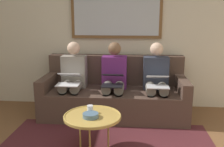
{
  "coord_description": "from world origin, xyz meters",
  "views": [
    {
      "loc": [
        -0.3,
        1.71,
        1.53
      ],
      "look_at": [
        0.0,
        -1.7,
        0.75
      ],
      "focal_mm": 40.64,
      "sensor_mm": 36.0,
      "label": 1
    }
  ],
  "objects_px": {
    "couch": "(114,95)",
    "person_left": "(156,78)",
    "bowl": "(91,115)",
    "laptop_black": "(113,80)",
    "framed_mirror": "(116,15)",
    "cup": "(90,109)",
    "person_middle": "(114,77)",
    "laptop_white": "(69,79)",
    "laptop_silver": "(158,81)",
    "person_right": "(73,77)",
    "coffee_table": "(92,117)"
  },
  "relations": [
    {
      "from": "coffee_table",
      "to": "bowl",
      "type": "height_order",
      "value": "bowl"
    },
    {
      "from": "cup",
      "to": "laptop_silver",
      "type": "height_order",
      "value": "laptop_silver"
    },
    {
      "from": "person_left",
      "to": "person_middle",
      "type": "relative_size",
      "value": 1.0
    },
    {
      "from": "bowl",
      "to": "person_middle",
      "type": "bearing_deg",
      "value": -97.53
    },
    {
      "from": "person_middle",
      "to": "person_right",
      "type": "height_order",
      "value": "same"
    },
    {
      "from": "couch",
      "to": "person_middle",
      "type": "distance_m",
      "value": 0.31
    },
    {
      "from": "cup",
      "to": "bowl",
      "type": "relative_size",
      "value": 0.52
    },
    {
      "from": "couch",
      "to": "person_left",
      "type": "xyz_separation_m",
      "value": [
        -0.64,
        0.07,
        0.3
      ]
    },
    {
      "from": "person_left",
      "to": "coffee_table",
      "type": "bearing_deg",
      "value": 55.5
    },
    {
      "from": "coffee_table",
      "to": "cup",
      "type": "xyz_separation_m",
      "value": [
        0.04,
        -0.07,
        0.06
      ]
    },
    {
      "from": "framed_mirror",
      "to": "person_left",
      "type": "height_order",
      "value": "framed_mirror"
    },
    {
      "from": "couch",
      "to": "laptop_black",
      "type": "relative_size",
      "value": 5.76
    },
    {
      "from": "laptop_black",
      "to": "person_right",
      "type": "distance_m",
      "value": 0.68
    },
    {
      "from": "person_left",
      "to": "laptop_silver",
      "type": "height_order",
      "value": "person_left"
    },
    {
      "from": "coffee_table",
      "to": "person_middle",
      "type": "distance_m",
      "value": 1.17
    },
    {
      "from": "coffee_table",
      "to": "laptop_silver",
      "type": "height_order",
      "value": "laptop_silver"
    },
    {
      "from": "bowl",
      "to": "person_left",
      "type": "distance_m",
      "value": 1.45
    },
    {
      "from": "coffee_table",
      "to": "laptop_silver",
      "type": "relative_size",
      "value": 1.82
    },
    {
      "from": "coffee_table",
      "to": "person_left",
      "type": "bearing_deg",
      "value": -124.5
    },
    {
      "from": "couch",
      "to": "cup",
      "type": "bearing_deg",
      "value": 80.68
    },
    {
      "from": "couch",
      "to": "person_left",
      "type": "height_order",
      "value": "person_left"
    },
    {
      "from": "person_middle",
      "to": "laptop_white",
      "type": "relative_size",
      "value": 3.1
    },
    {
      "from": "coffee_table",
      "to": "framed_mirror",
      "type": "bearing_deg",
      "value": -95.33
    },
    {
      "from": "person_left",
      "to": "person_right",
      "type": "relative_size",
      "value": 1.0
    },
    {
      "from": "cup",
      "to": "laptop_silver",
      "type": "xyz_separation_m",
      "value": [
        -0.83,
        -0.83,
        0.13
      ]
    },
    {
      "from": "couch",
      "to": "laptop_silver",
      "type": "height_order",
      "value": "couch"
    },
    {
      "from": "person_middle",
      "to": "laptop_black",
      "type": "bearing_deg",
      "value": 90.0
    },
    {
      "from": "framed_mirror",
      "to": "laptop_white",
      "type": "height_order",
      "value": "framed_mirror"
    },
    {
      "from": "coffee_table",
      "to": "cup",
      "type": "height_order",
      "value": "cup"
    },
    {
      "from": "couch",
      "to": "coffee_table",
      "type": "relative_size",
      "value": 3.42
    },
    {
      "from": "cup",
      "to": "person_left",
      "type": "bearing_deg",
      "value": -127.62
    },
    {
      "from": "framed_mirror",
      "to": "cup",
      "type": "relative_size",
      "value": 16.49
    },
    {
      "from": "framed_mirror",
      "to": "coffee_table",
      "type": "bearing_deg",
      "value": 84.67
    },
    {
      "from": "bowl",
      "to": "laptop_black",
      "type": "xyz_separation_m",
      "value": [
        -0.16,
        -0.97,
        0.16
      ]
    },
    {
      "from": "person_left",
      "to": "laptop_white",
      "type": "relative_size",
      "value": 3.1
    },
    {
      "from": "couch",
      "to": "framed_mirror",
      "type": "relative_size",
      "value": 1.48
    },
    {
      "from": "person_middle",
      "to": "person_left",
      "type": "bearing_deg",
      "value": 180.0
    },
    {
      "from": "laptop_silver",
      "to": "person_middle",
      "type": "xyz_separation_m",
      "value": [
        0.64,
        -0.24,
        -0.02
      ]
    },
    {
      "from": "framed_mirror",
      "to": "person_middle",
      "type": "relative_size",
      "value": 1.3
    },
    {
      "from": "coffee_table",
      "to": "cup",
      "type": "bearing_deg",
      "value": -63.18
    },
    {
      "from": "couch",
      "to": "person_right",
      "type": "height_order",
      "value": "person_right"
    },
    {
      "from": "person_middle",
      "to": "laptop_white",
      "type": "height_order",
      "value": "person_middle"
    },
    {
      "from": "laptop_silver",
      "to": "laptop_black",
      "type": "height_order",
      "value": "laptop_black"
    },
    {
      "from": "person_left",
      "to": "laptop_silver",
      "type": "distance_m",
      "value": 0.24
    },
    {
      "from": "couch",
      "to": "laptop_black",
      "type": "height_order",
      "value": "couch"
    },
    {
      "from": "person_left",
      "to": "laptop_silver",
      "type": "bearing_deg",
      "value": 90.0
    },
    {
      "from": "person_right",
      "to": "laptop_black",
      "type": "bearing_deg",
      "value": 159.88
    },
    {
      "from": "framed_mirror",
      "to": "person_right",
      "type": "height_order",
      "value": "framed_mirror"
    },
    {
      "from": "person_left",
      "to": "laptop_silver",
      "type": "xyz_separation_m",
      "value": [
        -0.0,
        0.24,
        0.02
      ]
    },
    {
      "from": "framed_mirror",
      "to": "laptop_silver",
      "type": "distance_m",
      "value": 1.32
    }
  ]
}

